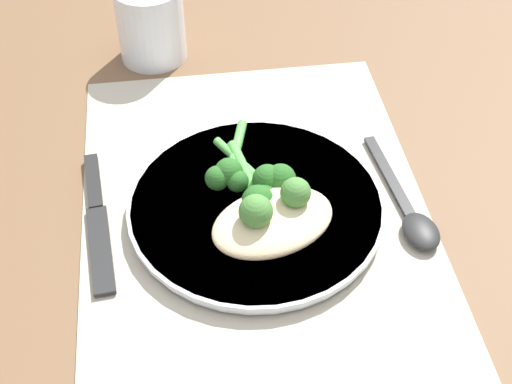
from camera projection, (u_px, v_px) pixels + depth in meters
The scene contains 12 objects.
ground_plane at pixel (256, 215), 0.71m from camera, with size 3.00×3.00×0.00m, color brown.
placemat at pixel (256, 214), 0.71m from camera, with size 0.48×0.34×0.00m.
plate at pixel (256, 207), 0.70m from camera, with size 0.25×0.25×0.01m.
chicken_fillet at pixel (273, 222), 0.66m from camera, with size 0.12×0.14×0.03m.
pesto_dollop_primary at pixel (256, 211), 0.64m from camera, with size 0.03×0.03×0.03m.
pesto_dollop_secondary at pixel (296, 193), 0.66m from camera, with size 0.03×0.03×0.03m.
broccoli_stalk_left at pixel (256, 198), 0.68m from camera, with size 0.12×0.04×0.03m.
broccoli_stalk_rear at pixel (270, 179), 0.70m from camera, with size 0.10×0.07×0.03m.
broccoli_stalk_right at pixel (229, 172), 0.71m from camera, with size 0.11×0.05×0.03m.
knife at pixel (97, 217), 0.70m from camera, with size 0.19×0.03×0.01m.
spoon at pixel (413, 218), 0.69m from camera, with size 0.17×0.04×0.01m.
water_glass at pixel (151, 23), 0.87m from camera, with size 0.08×0.08×0.09m.
Camera 1 is at (-0.48, 0.07, 0.52)m, focal length 50.00 mm.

